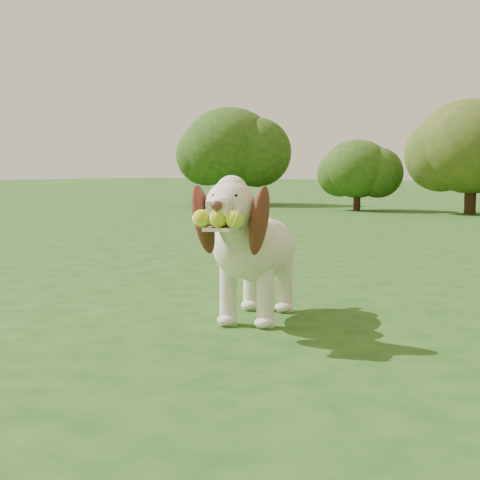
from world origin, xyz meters
The scene contains 5 objects.
ground centered at (0.00, 0.00, 0.00)m, with size 80.00×80.00×0.00m, color #1B4112.
dog centered at (0.30, -0.17, 0.36)m, with size 0.61×1.02×0.68m.
shrub_a centered at (-3.79, 8.29, 0.71)m, with size 1.17×1.17×1.21m.
shrub_e centered at (-6.86, 8.64, 1.14)m, with size 1.87×1.87×1.94m.
shrub_b centered at (-1.88, 8.47, 1.06)m, with size 1.74×1.74×1.81m.
Camera 1 is at (2.33, -2.88, 0.71)m, focal length 55.00 mm.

